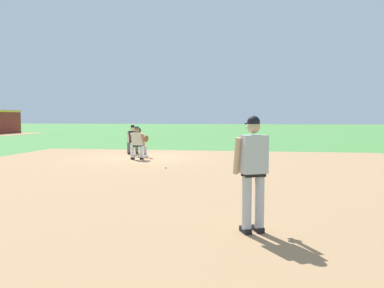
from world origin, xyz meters
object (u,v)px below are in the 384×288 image
object	(u,v)px
first_base_bag	(143,156)
umpire	(133,138)
baserunner	(137,141)
pitcher	(253,167)
first_baseman	(139,141)
baseball	(166,167)

from	to	relation	value
first_base_bag	umpire	bearing A→B (deg)	35.03
first_base_bag	umpire	world-z (taller)	umpire
baserunner	pitcher	bearing A→B (deg)	-153.25
first_base_bag	first_baseman	xyz separation A→B (m)	(0.29, 0.25, 0.69)
baseball	first_base_bag	bearing A→B (deg)	27.74
pitcher	first_base_bag	bearing A→B (deg)	24.68
first_baseman	umpire	bearing A→B (deg)	33.32
first_base_bag	baserunner	bearing A→B (deg)	-178.80
first_base_bag	first_baseman	bearing A→B (deg)	40.13
first_baseman	baserunner	size ratio (longest dim) A/B	0.92
pitcher	baserunner	distance (m)	10.77
baseball	baserunner	size ratio (longest dim) A/B	0.05
baseball	umpire	bearing A→B (deg)	29.74
baseball	first_baseman	distance (m)	4.44
first_base_bag	baserunner	xyz separation A→B (m)	(-0.98, -0.02, 0.75)
baseball	baserunner	xyz separation A→B (m)	(2.57, 1.85, 0.76)
baserunner	baseball	bearing A→B (deg)	-144.33
first_base_bag	baseball	xyz separation A→B (m)	(-3.55, -1.87, -0.01)
pitcher	umpire	world-z (taller)	pitcher
baseball	pitcher	xyz separation A→B (m)	(-7.04, -3.00, 1.02)
pitcher	umpire	distance (m)	13.16
pitcher	first_baseman	world-z (taller)	pitcher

